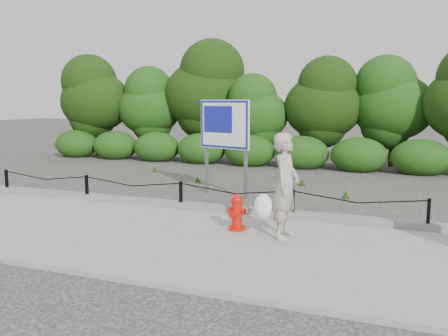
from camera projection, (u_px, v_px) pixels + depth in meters
ground at (181, 212)px, 10.44m from camera, size 90.00×90.00×0.00m
sidewalk at (132, 233)px, 8.59m from camera, size 14.00×4.00×0.08m
curb at (182, 205)px, 10.46m from camera, size 14.00×0.22×0.14m
chain_barrier at (181, 192)px, 10.37m from camera, size 10.06×0.06×0.60m
treeline at (271, 99)px, 18.56m from camera, size 20.19×3.75×4.86m
fire_hydrant at (237, 213)px, 8.64m from camera, size 0.37×0.39×0.67m
pedestrian at (284, 187)px, 8.08m from camera, size 0.75×0.69×1.81m
advertising_sign at (224, 129)px, 11.96m from camera, size 1.48×0.54×2.45m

